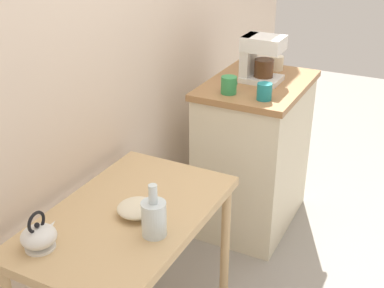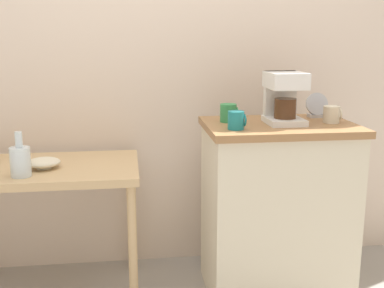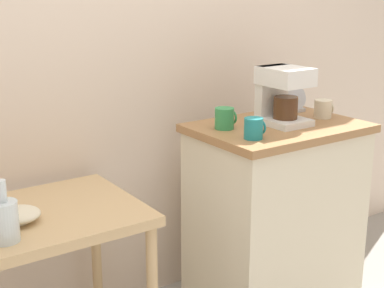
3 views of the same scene
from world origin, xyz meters
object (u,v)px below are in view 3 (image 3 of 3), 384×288
(coffee_maker, at_px, (281,93))
(mug_tall_green, at_px, (225,118))
(mug_dark_teal, at_px, (254,128))
(table_clock, at_px, (296,100))
(glass_carafe_vase, at_px, (4,220))
(mug_small_cream, at_px, (323,109))
(bowl_stoneware, at_px, (18,215))

(coffee_maker, relative_size, mug_tall_green, 2.79)
(mug_dark_teal, bearing_deg, table_clock, 28.78)
(coffee_maker, height_order, table_clock, coffee_maker)
(coffee_maker, distance_m, mug_tall_green, 0.29)
(glass_carafe_vase, bearing_deg, table_clock, 8.15)
(glass_carafe_vase, bearing_deg, mug_dark_teal, -3.38)
(coffee_maker, bearing_deg, glass_carafe_vase, -176.68)
(mug_small_cream, bearing_deg, glass_carafe_vase, -178.26)
(mug_tall_green, distance_m, table_clock, 0.51)
(table_clock, bearing_deg, mug_small_cream, -85.37)
(coffee_maker, bearing_deg, mug_tall_green, 166.21)
(mug_tall_green, distance_m, mug_dark_teal, 0.20)
(glass_carafe_vase, distance_m, table_clock, 1.56)
(mug_small_cream, bearing_deg, bowl_stoneware, 176.75)
(bowl_stoneware, relative_size, mug_small_cream, 1.81)
(table_clock, bearing_deg, bowl_stoneware, -176.47)
(bowl_stoneware, height_order, mug_tall_green, mug_tall_green)
(mug_small_cream, height_order, table_clock, table_clock)
(mug_dark_teal, bearing_deg, glass_carafe_vase, 176.62)
(bowl_stoneware, xyz_separation_m, mug_small_cream, (1.46, -0.08, 0.23))
(glass_carafe_vase, relative_size, coffee_maker, 0.83)
(mug_small_cream, distance_m, table_clock, 0.17)
(mug_small_cream, xyz_separation_m, mug_tall_green, (-0.52, 0.09, 0.00))
(glass_carafe_vase, xyz_separation_m, mug_tall_green, (1.02, 0.14, 0.18))
(bowl_stoneware, distance_m, table_clock, 1.47)
(glass_carafe_vase, height_order, mug_dark_teal, mug_dark_teal)
(mug_dark_teal, bearing_deg, coffee_maker, 26.43)
(coffee_maker, xyz_separation_m, mug_dark_teal, (-0.27, -0.14, -0.10))
(glass_carafe_vase, xyz_separation_m, table_clock, (1.53, 0.22, 0.19))
(mug_small_cream, distance_m, mug_dark_teal, 0.53)
(bowl_stoneware, bearing_deg, table_clock, 3.53)
(bowl_stoneware, bearing_deg, mug_tall_green, 0.68)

